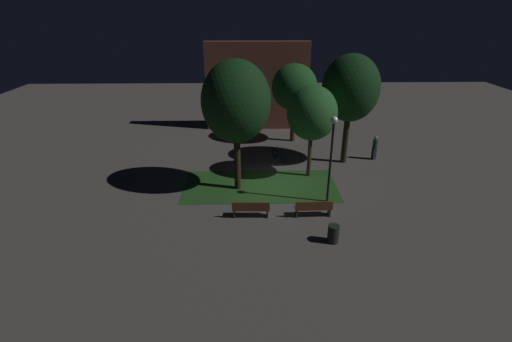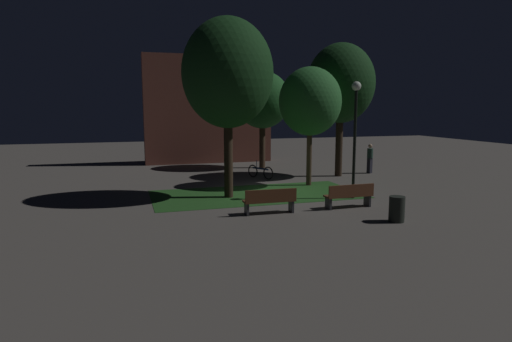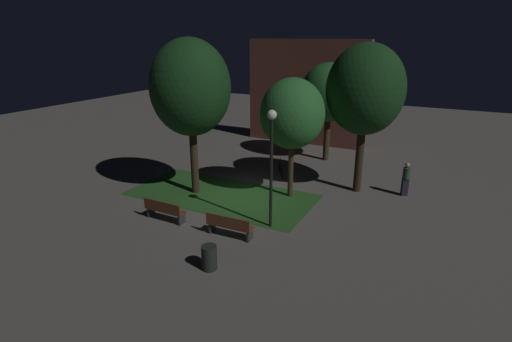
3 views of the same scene
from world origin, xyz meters
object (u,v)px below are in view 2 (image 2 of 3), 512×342
at_px(bench_near_trees, 270,200).
at_px(tree_tall_center, 341,84).
at_px(lamp_post_plaza_west, 355,120).
at_px(bicycle, 260,172).
at_px(bench_front_left, 349,195).
at_px(tree_right_canopy, 310,102).
at_px(trash_bin, 397,209).
at_px(pedestrian, 370,158).
at_px(tree_back_left, 262,100).
at_px(tree_near_wall, 228,74).

bearing_deg(bench_near_trees, tree_tall_center, 47.95).
height_order(lamp_post_plaza_west, bicycle, lamp_post_plaza_west).
relative_size(bench_front_left, tree_right_canopy, 0.33).
distance_m(trash_bin, bicycle, 9.48).
relative_size(trash_bin, bicycle, 0.53).
bearing_deg(pedestrian, trash_bin, -116.80).
bearing_deg(lamp_post_plaza_west, bicycle, 109.83).
bearing_deg(pedestrian, tree_back_left, 142.75).
bearing_deg(bench_front_left, trash_bin, -76.46).
bearing_deg(trash_bin, tree_back_left, 91.28).
distance_m(bench_near_trees, lamp_post_plaza_west, 5.02).
distance_m(tree_right_canopy, tree_near_wall, 4.61).
bearing_deg(tree_back_left, tree_tall_center, -55.55).
bearing_deg(trash_bin, bench_front_left, 103.54).
xyz_separation_m(bench_near_trees, tree_near_wall, (-0.70, 3.13, 4.42)).
bearing_deg(trash_bin, pedestrian, 63.20).
height_order(lamp_post_plaza_west, trash_bin, lamp_post_plaza_west).
bearing_deg(pedestrian, bicycle, 179.65).
bearing_deg(pedestrian, tree_tall_center, -169.37).
bearing_deg(pedestrian, tree_right_canopy, -152.36).
distance_m(tree_tall_center, pedestrian, 4.49).
relative_size(bench_near_trees, tree_right_canopy, 0.33).
height_order(tree_back_left, trash_bin, tree_back_left).
relative_size(tree_right_canopy, bicycle, 3.49).
distance_m(tree_right_canopy, lamp_post_plaza_west, 3.35).
distance_m(tree_right_canopy, trash_bin, 7.65).
height_order(trash_bin, pedestrian, pedestrian).
height_order(bench_near_trees, lamp_post_plaza_west, lamp_post_plaza_west).
height_order(bench_front_left, pedestrian, pedestrian).
relative_size(tree_back_left, pedestrian, 3.54).
bearing_deg(bicycle, tree_right_canopy, -58.03).
relative_size(lamp_post_plaza_west, trash_bin, 5.61).
bearing_deg(tree_near_wall, trash_bin, -51.12).
height_order(tree_tall_center, trash_bin, tree_tall_center).
height_order(tree_right_canopy, bicycle, tree_right_canopy).
height_order(tree_tall_center, tree_back_left, tree_tall_center).
xyz_separation_m(bench_front_left, tree_right_canopy, (0.48, 4.71, 3.37)).
height_order(bench_front_left, tree_tall_center, tree_tall_center).
xyz_separation_m(tree_near_wall, tree_back_left, (3.94, 7.85, -0.90)).
bearing_deg(bench_near_trees, trash_bin, -30.98).
distance_m(bench_near_trees, tree_tall_center, 10.10).
bearing_deg(bench_front_left, tree_tall_center, 65.48).
xyz_separation_m(trash_bin, bicycle, (-1.60, 9.34, -0.07)).
xyz_separation_m(bench_front_left, bicycle, (-1.09, 7.22, -0.14)).
distance_m(tree_tall_center, lamp_post_plaza_west, 5.95).
bearing_deg(tree_near_wall, pedestrian, 24.41).
bearing_deg(tree_back_left, lamp_post_plaza_west, -85.39).
distance_m(bench_near_trees, trash_bin, 4.13).
distance_m(tree_near_wall, lamp_post_plaza_west, 5.29).
xyz_separation_m(bench_near_trees, tree_right_canopy, (3.51, 4.71, 3.37)).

